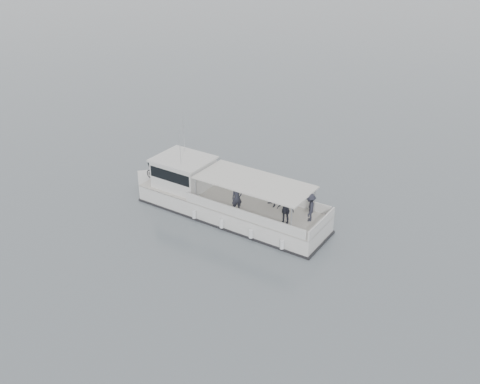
% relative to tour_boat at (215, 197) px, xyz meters
% --- Properties ---
extents(ground, '(1400.00, 1400.00, 0.00)m').
position_rel_tour_boat_xyz_m(ground, '(2.05, 2.97, -0.86)').
color(ground, slate).
rests_on(ground, ground).
extents(tour_boat, '(12.52, 5.78, 5.26)m').
position_rel_tour_boat_xyz_m(tour_boat, '(0.00, 0.00, 0.00)').
color(tour_boat, silver).
rests_on(tour_boat, ground).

